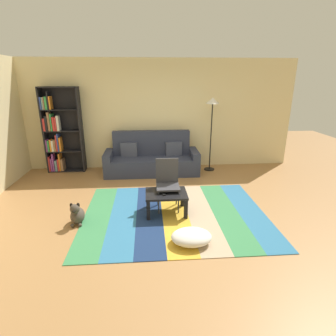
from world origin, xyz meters
The scene contains 11 objects.
ground_plane centered at (0.00, 0.00, 0.00)m, with size 14.00×14.00×0.00m, color #9E7042.
back_wall centered at (0.00, 2.55, 1.35)m, with size 6.80×0.10×2.70m, color beige.
rug centered at (0.11, -0.21, 0.01)m, with size 3.10×2.45×0.01m.
couch centered at (-0.24, 2.02, 0.34)m, with size 2.26×0.80×1.00m.
bookshelf centered at (-2.49, 2.31, 0.96)m, with size 0.90×0.28×2.05m.
coffee_table centered at (-0.04, -0.13, 0.32)m, with size 0.70×0.54×0.37m.
pouf centered at (0.25, -1.08, 0.11)m, with size 0.58×0.45×0.20m, color white.
dog centered at (-1.49, -0.39, 0.16)m, with size 0.22×0.35×0.40m.
standing_lamp centered at (1.23, 2.10, 1.50)m, with size 0.32×0.32×1.80m.
tv_remote centered at (-0.09, -0.19, 0.39)m, with size 0.04×0.15×0.02m, color black.
folding_chair centered at (0.00, 0.09, 0.53)m, with size 0.40×0.40×0.90m.
Camera 1 is at (-0.33, -4.33, 2.25)m, focal length 28.71 mm.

